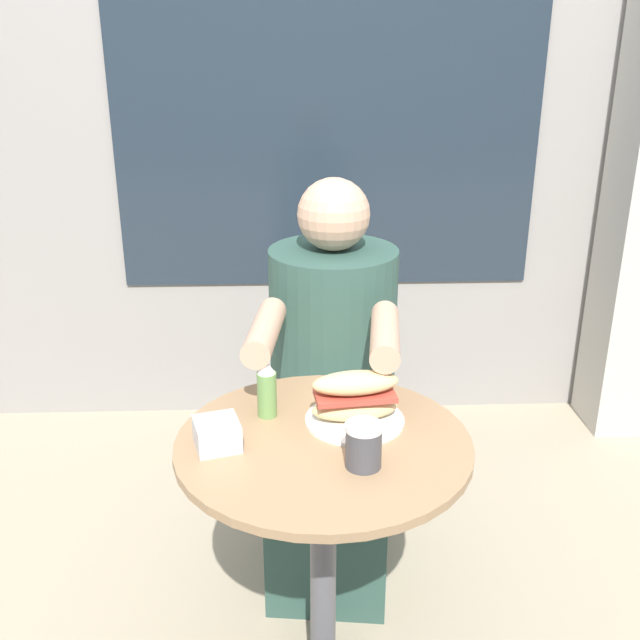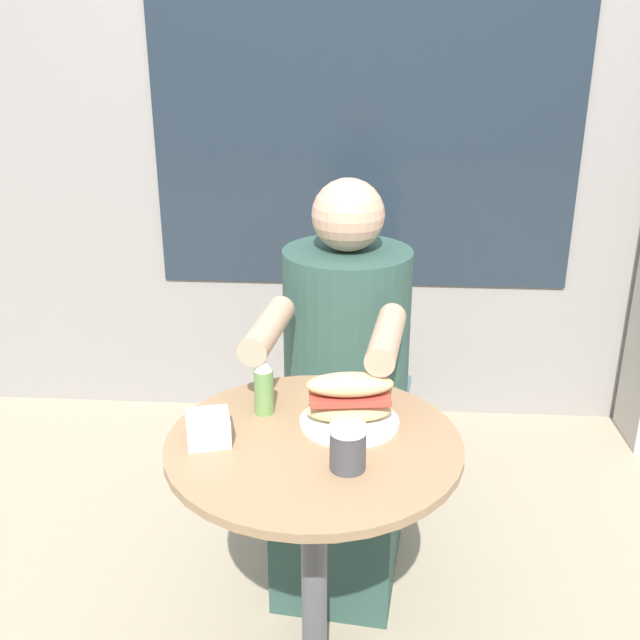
{
  "view_description": "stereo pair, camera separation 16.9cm",
  "coord_description": "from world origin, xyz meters",
  "px_view_note": "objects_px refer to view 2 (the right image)",
  "views": [
    {
      "loc": [
        -0.06,
        -1.38,
        1.56
      ],
      "look_at": [
        0.0,
        0.19,
        0.94
      ],
      "focal_mm": 42.0,
      "sensor_mm": 36.0,
      "label": 1
    },
    {
      "loc": [
        0.11,
        -1.38,
        1.56
      ],
      "look_at": [
        0.0,
        0.19,
        0.94
      ],
      "focal_mm": 42.0,
      "sensor_mm": 36.0,
      "label": 2
    }
  ],
  "objects_px": {
    "diner_chair": "(352,364)",
    "drink_cup": "(348,447)",
    "cafe_table": "(314,520)",
    "seated_diner": "(343,417)",
    "condiment_bottle": "(264,387)",
    "sandwich_on_plate": "(350,402)"
  },
  "relations": [
    {
      "from": "cafe_table",
      "to": "drink_cup",
      "type": "relative_size",
      "value": 7.88
    },
    {
      "from": "diner_chair",
      "to": "sandwich_on_plate",
      "type": "height_order",
      "value": "diner_chair"
    },
    {
      "from": "sandwich_on_plate",
      "to": "drink_cup",
      "type": "xyz_separation_m",
      "value": [
        0.0,
        -0.18,
        -0.01
      ]
    },
    {
      "from": "seated_diner",
      "to": "condiment_bottle",
      "type": "bearing_deg",
      "value": 73.81
    },
    {
      "from": "seated_diner",
      "to": "sandwich_on_plate",
      "type": "relative_size",
      "value": 5.4
    },
    {
      "from": "cafe_table",
      "to": "condiment_bottle",
      "type": "relative_size",
      "value": 5.45
    },
    {
      "from": "diner_chair",
      "to": "seated_diner",
      "type": "distance_m",
      "value": 0.35
    },
    {
      "from": "diner_chair",
      "to": "sandwich_on_plate",
      "type": "bearing_deg",
      "value": 97.73
    },
    {
      "from": "cafe_table",
      "to": "sandwich_on_plate",
      "type": "bearing_deg",
      "value": 47.01
    },
    {
      "from": "diner_chair",
      "to": "drink_cup",
      "type": "xyz_separation_m",
      "value": [
        0.01,
        -0.96,
        0.26
      ]
    },
    {
      "from": "drink_cup",
      "to": "seated_diner",
      "type": "bearing_deg",
      "value": 92.83
    },
    {
      "from": "sandwich_on_plate",
      "to": "drink_cup",
      "type": "height_order",
      "value": "sandwich_on_plate"
    },
    {
      "from": "diner_chair",
      "to": "drink_cup",
      "type": "distance_m",
      "value": 0.99
    },
    {
      "from": "cafe_table",
      "to": "seated_diner",
      "type": "bearing_deg",
      "value": 84.91
    },
    {
      "from": "seated_diner",
      "to": "drink_cup",
      "type": "distance_m",
      "value": 0.67
    },
    {
      "from": "sandwich_on_plate",
      "to": "condiment_bottle",
      "type": "relative_size",
      "value": 1.63
    },
    {
      "from": "diner_chair",
      "to": "seated_diner",
      "type": "relative_size",
      "value": 0.73
    },
    {
      "from": "seated_diner",
      "to": "condiment_bottle",
      "type": "height_order",
      "value": "seated_diner"
    },
    {
      "from": "seated_diner",
      "to": "condiment_bottle",
      "type": "relative_size",
      "value": 8.81
    },
    {
      "from": "cafe_table",
      "to": "condiment_bottle",
      "type": "xyz_separation_m",
      "value": [
        -0.12,
        0.11,
        0.27
      ]
    },
    {
      "from": "cafe_table",
      "to": "seated_diner",
      "type": "height_order",
      "value": "seated_diner"
    },
    {
      "from": "seated_diner",
      "to": "condiment_bottle",
      "type": "distance_m",
      "value": 0.51
    }
  ]
}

